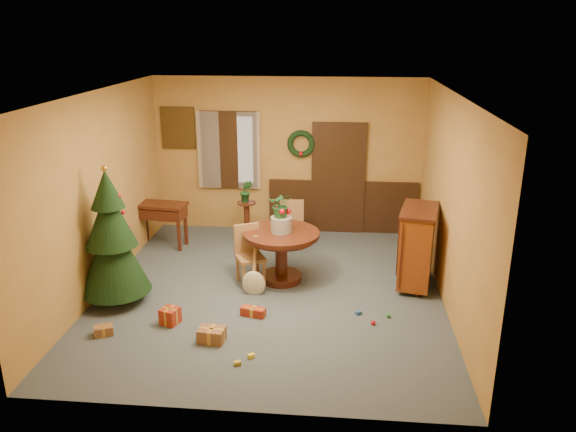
# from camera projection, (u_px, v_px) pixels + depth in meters

# --- Properties ---
(room_envelope) EXTENTS (5.50, 5.50, 5.50)m
(room_envelope) POSITION_uv_depth(u_px,v_px,m) (299.00, 174.00, 10.53)
(room_envelope) COLOR #3A4655
(room_envelope) RESTS_ON ground
(dining_table) EXTENTS (1.17, 1.17, 0.80)m
(dining_table) POSITION_uv_depth(u_px,v_px,m) (281.00, 247.00, 8.55)
(dining_table) COLOR black
(dining_table) RESTS_ON floor
(urn) EXTENTS (0.32, 0.32, 0.24)m
(urn) POSITION_uv_depth(u_px,v_px,m) (281.00, 225.00, 8.44)
(urn) COLOR slate
(urn) RESTS_ON dining_table
(centerpiece_plant) EXTENTS (0.35, 0.31, 0.39)m
(centerpiece_plant) POSITION_uv_depth(u_px,v_px,m) (281.00, 205.00, 8.34)
(centerpiece_plant) COLOR #1E4C23
(centerpiece_plant) RESTS_ON urn
(chair_near) EXTENTS (0.53, 0.53, 0.91)m
(chair_near) POSITION_uv_depth(u_px,v_px,m) (249.00, 252.00, 8.54)
(chair_near) COLOR brown
(chair_near) RESTS_ON floor
(chair_far) EXTENTS (0.43, 0.43, 0.94)m
(chair_far) POSITION_uv_depth(u_px,v_px,m) (292.00, 222.00, 9.81)
(chair_far) COLOR brown
(chair_far) RESTS_ON floor
(guitar) EXTENTS (0.41, 0.57, 0.80)m
(guitar) POSITION_uv_depth(u_px,v_px,m) (253.00, 268.00, 8.16)
(guitar) COLOR beige
(guitar) RESTS_ON floor
(plant_stand) EXTENTS (0.32, 0.32, 0.83)m
(plant_stand) POSITION_uv_depth(u_px,v_px,m) (247.00, 219.00, 9.91)
(plant_stand) COLOR black
(plant_stand) RESTS_ON floor
(stand_plant) EXTENTS (0.22, 0.18, 0.40)m
(stand_plant) POSITION_uv_depth(u_px,v_px,m) (246.00, 191.00, 9.74)
(stand_plant) COLOR #19471E
(stand_plant) RESTS_ON plant_stand
(christmas_tree) EXTENTS (0.97, 0.97, 2.01)m
(christmas_tree) POSITION_uv_depth(u_px,v_px,m) (112.00, 239.00, 7.77)
(christmas_tree) COLOR #382111
(christmas_tree) RESTS_ON floor
(writing_desk) EXTENTS (0.94, 0.54, 0.80)m
(writing_desk) POSITION_uv_depth(u_px,v_px,m) (161.00, 214.00, 9.91)
(writing_desk) COLOR black
(writing_desk) RESTS_ON floor
(sideboard) EXTENTS (0.69, 1.04, 1.23)m
(sideboard) POSITION_uv_depth(u_px,v_px,m) (417.00, 245.00, 8.35)
(sideboard) COLOR #522009
(sideboard) RESTS_ON floor
(gift_a) EXTENTS (0.35, 0.27, 0.18)m
(gift_a) POSITION_uv_depth(u_px,v_px,m) (212.00, 335.00, 7.03)
(gift_a) COLOR brown
(gift_a) RESTS_ON floor
(gift_b) EXTENTS (0.28, 0.28, 0.22)m
(gift_b) POSITION_uv_depth(u_px,v_px,m) (170.00, 316.00, 7.43)
(gift_b) COLOR maroon
(gift_b) RESTS_ON floor
(gift_c) EXTENTS (0.27, 0.24, 0.13)m
(gift_c) POSITION_uv_depth(u_px,v_px,m) (104.00, 330.00, 7.17)
(gift_c) COLOR brown
(gift_c) RESTS_ON floor
(gift_d) EXTENTS (0.36, 0.21, 0.12)m
(gift_d) POSITION_uv_depth(u_px,v_px,m) (253.00, 312.00, 7.65)
(gift_d) COLOR maroon
(gift_d) RESTS_ON floor
(toy_a) EXTENTS (0.09, 0.09, 0.05)m
(toy_a) POSITION_uv_depth(u_px,v_px,m) (358.00, 313.00, 7.69)
(toy_a) COLOR #254FA2
(toy_a) RESTS_ON floor
(toy_b) EXTENTS (0.06, 0.06, 0.06)m
(toy_b) POSITION_uv_depth(u_px,v_px,m) (388.00, 315.00, 7.61)
(toy_b) COLOR #258838
(toy_b) RESTS_ON floor
(toy_c) EXTENTS (0.09, 0.09, 0.05)m
(toy_c) POSITION_uv_depth(u_px,v_px,m) (251.00, 356.00, 6.68)
(toy_c) COLOR yellow
(toy_c) RESTS_ON floor
(toy_d) EXTENTS (0.06, 0.06, 0.06)m
(toy_d) POSITION_uv_depth(u_px,v_px,m) (373.00, 323.00, 7.42)
(toy_d) COLOR red
(toy_d) RESTS_ON floor
(toy_e) EXTENTS (0.09, 0.08, 0.05)m
(toy_e) POSITION_uv_depth(u_px,v_px,m) (238.00, 363.00, 6.54)
(toy_e) COLOR gold
(toy_e) RESTS_ON floor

